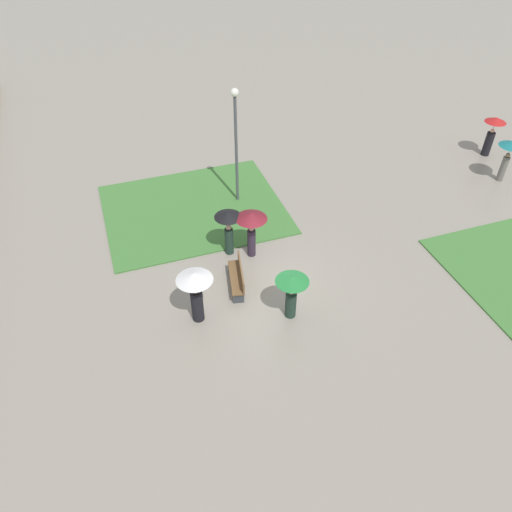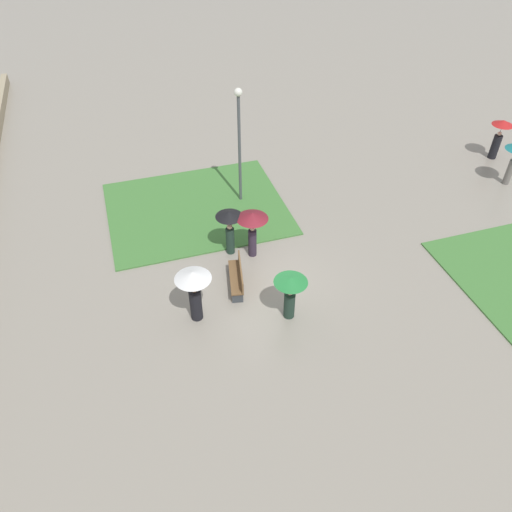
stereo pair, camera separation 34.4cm
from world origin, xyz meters
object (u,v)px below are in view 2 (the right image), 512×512
at_px(crowd_person_maroon, 252,223).
at_px(lone_walker_mid_plaza, 500,133).
at_px(crowd_person_black, 229,223).
at_px(crowd_person_green, 290,289).
at_px(lamp_post, 239,133).
at_px(park_bench, 238,276).
at_px(crowd_person_white, 194,286).

height_order(crowd_person_maroon, lone_walker_mid_plaza, lone_walker_mid_plaza).
bearing_deg(crowd_person_maroon, crowd_person_black, -148.51).
xyz_separation_m(crowd_person_green, crowd_person_black, (-3.73, -0.97, 0.14)).
bearing_deg(crowd_person_green, lamp_post, -114.12).
bearing_deg(park_bench, lamp_post, 174.34).
xyz_separation_m(lamp_post, lone_walker_mid_plaza, (0.15, 12.77, -1.86)).
height_order(crowd_person_green, crowd_person_white, crowd_person_white).
xyz_separation_m(crowd_person_maroon, lone_walker_mid_plaza, (-3.49, 13.36, -0.21)).
xyz_separation_m(crowd_person_maroon, crowd_person_black, (-0.39, -0.75, -0.13)).
xyz_separation_m(crowd_person_green, crowd_person_white, (-0.83, -2.90, 0.22)).
xyz_separation_m(lamp_post, crowd_person_green, (6.99, -0.37, -1.93)).
height_order(park_bench, crowd_person_maroon, crowd_person_maroon).
bearing_deg(crowd_person_black, crowd_person_white, -90.44).
distance_m(park_bench, crowd_person_green, 2.34).
xyz_separation_m(crowd_person_green, lone_walker_mid_plaza, (-6.84, 13.14, 0.07)).
height_order(crowd_person_black, crowd_person_white, crowd_person_white).
height_order(crowd_person_maroon, crowd_person_green, crowd_person_maroon).
bearing_deg(crowd_person_green, crowd_person_maroon, -107.31).
height_order(crowd_person_white, lone_walker_mid_plaza, crowd_person_white).
distance_m(lamp_post, crowd_person_maroon, 4.04).
height_order(crowd_person_green, lone_walker_mid_plaza, lone_walker_mid_plaza).
relative_size(crowd_person_maroon, crowd_person_black, 1.02).
bearing_deg(crowd_person_white, lone_walker_mid_plaza, 158.52).
xyz_separation_m(crowd_person_white, lone_walker_mid_plaza, (-6.01, 16.04, -0.15)).
bearing_deg(lamp_post, crowd_person_white, -28.01).
bearing_deg(crowd_person_white, lamp_post, -160.01).
bearing_deg(lone_walker_mid_plaza, crowd_person_black, 74.73).
bearing_deg(crowd_person_black, lone_walker_mid_plaza, 45.64).
distance_m(crowd_person_maroon, crowd_person_white, 3.68).
bearing_deg(lone_walker_mid_plaza, crowd_person_maroon, 76.97).
bearing_deg(lamp_post, park_bench, -17.14).
bearing_deg(crowd_person_maroon, crowd_person_green, -27.26).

